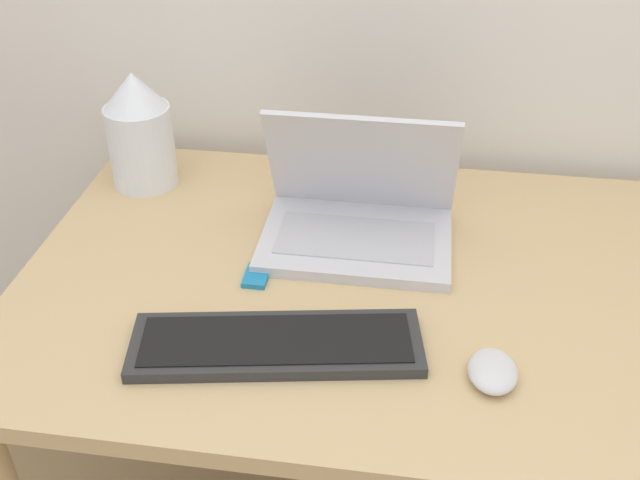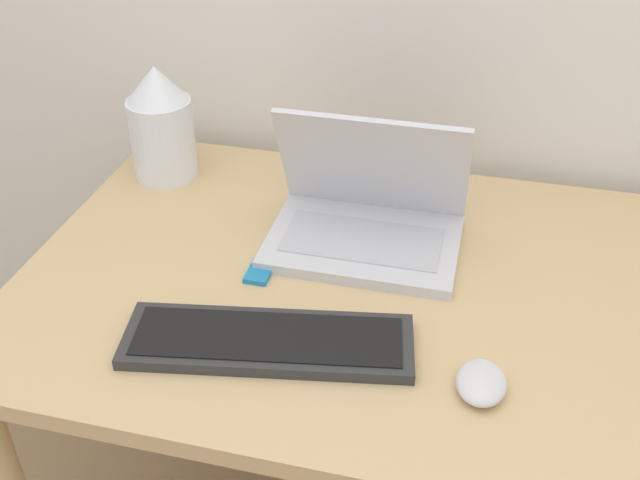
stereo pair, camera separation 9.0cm
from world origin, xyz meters
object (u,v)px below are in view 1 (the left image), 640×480
laptop (358,213)px  keyboard (277,344)px  mouse (493,371)px  vase (139,131)px  mp3_player (257,276)px

laptop → keyboard: bearing=-105.5°
mouse → keyboard: bearing=177.3°
laptop → keyboard: laptop is taller
vase → mp3_player: 0.41m
laptop → mouse: 0.39m
laptop → vase: 0.46m
keyboard → vase: bearing=128.4°
mouse → laptop: bearing=124.5°
mp3_player → mouse: bearing=-25.5°
mouse → mp3_player: bearing=154.5°
vase → mp3_player: size_ratio=3.78×
mouse → vase: bearing=145.2°
mouse → mp3_player: size_ratio=1.48×
keyboard → mp3_player: (-0.07, 0.16, -0.01)m
vase → mp3_player: (0.28, -0.28, -0.11)m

